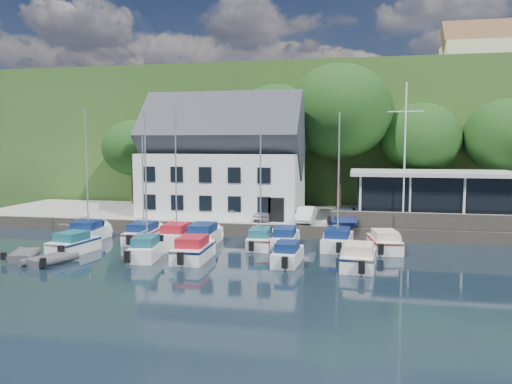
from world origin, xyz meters
The scene contains 36 objects.
ground centered at (0.00, 0.00, 0.00)m, with size 180.00×180.00×0.00m, color black.
quay centered at (0.00, 17.50, 0.50)m, with size 60.00×13.00×1.00m, color #999993.
quay_face centered at (0.00, 11.00, 0.50)m, with size 60.00×0.30×1.00m, color #6B6255.
hillside centered at (0.00, 62.00, 8.00)m, with size 160.00×75.00×16.00m, color #26491B.
field_patch centered at (8.00, 70.00, 16.15)m, with size 50.00×30.00×0.30m, color #576231.
farmhouse centered at (22.00, 52.00, 20.10)m, with size 10.40×7.00×8.20m, color beige, non-canonical shape.
harbor_building centered at (-7.00, 16.50, 5.35)m, with size 14.40×8.20×8.70m, color white, non-canonical shape.
club_pavilion centered at (11.00, 16.00, 3.05)m, with size 13.20×7.20×4.10m, color black, non-canonical shape.
seawall centered at (12.00, 11.40, 1.60)m, with size 18.00×0.50×1.20m, color #6B6255.
gangway centered at (-16.50, 9.00, 0.00)m, with size 1.20×6.00×1.40m, color silver, non-canonical shape.
car_silver centered at (-2.67, 13.31, 1.57)m, with size 1.34×3.32×1.13m, color #AEADB2.
car_white centered at (0.88, 12.85, 1.63)m, with size 1.34×3.85×1.27m, color silver.
car_dgrey centered at (3.92, 12.95, 1.64)m, with size 1.79×4.41×1.28m, color #2B2A2F.
car_blue centered at (4.07, 12.53, 1.66)m, with size 1.51×3.84×1.31m, color #304294.
flagpole centered at (8.48, 12.49, 6.51)m, with size 2.65×0.20×11.02m, color white, non-canonical shape.
tree_0 centered at (-18.48, 22.10, 5.44)m, with size 6.50×6.50×8.88m, color black, non-canonical shape.
tree_1 centered at (-13.09, 22.05, 6.19)m, with size 7.59×7.59×10.38m, color black, non-canonical shape.
tree_2 centered at (-3.05, 22.37, 7.15)m, with size 9.00×9.00×12.30m, color black, non-canonical shape.
tree_3 centered at (3.14, 22.51, 8.10)m, with size 10.39×10.39×14.20m, color black, non-canonical shape.
tree_4 centered at (10.87, 22.80, 6.15)m, with size 7.53×7.53×10.29m, color black, non-canonical shape.
tree_5 centered at (18.32, 22.41, 6.26)m, with size 7.70×7.70×10.53m, color black, non-canonical shape.
boat_r1_0 centered at (-15.19, 7.07, 4.61)m, with size 2.12×5.67×9.23m, color white, non-canonical shape.
boat_r1_1 centered at (-10.82, 7.52, 4.47)m, with size 2.05×6.28×8.93m, color white, non-canonical shape.
boat_r1_2 centered at (-8.04, 7.05, 4.68)m, with size 2.00×5.89×9.37m, color white, non-canonical shape.
boat_r1_3 centered at (-6.04, 7.26, 0.79)m, with size 2.08×6.56×1.57m, color white, non-canonical shape.
boat_r1_4 centered at (-1.78, 7.25, 4.18)m, with size 1.74×6.07×8.36m, color white, non-canonical shape.
boat_r1_5 centered at (-0.05, 7.76, 0.71)m, with size 1.80×6.27×1.43m, color white, non-canonical shape.
boat_r1_6 centered at (3.66, 7.95, 4.38)m, with size 2.04×6.50×8.75m, color white, non-canonical shape.
boat_r1_7 centered at (6.86, 7.59, 0.73)m, with size 1.93×5.56×1.46m, color white, non-canonical shape.
boat_r2_0 centered at (-13.83, 2.80, 0.73)m, with size 2.00×5.14×1.46m, color white, non-canonical shape.
boat_r2_1 centered at (-8.29, 2.30, 4.49)m, with size 1.72×5.73×8.99m, color white, non-canonical shape.
boat_r2_2 centered at (-5.19, 2.39, 0.77)m, with size 2.10×5.72×1.54m, color white, non-canonical shape.
boat_r2_3 centered at (0.82, 2.65, 0.69)m, with size 1.60×5.17×1.39m, color white, non-canonical shape.
boat_r2_4 centered at (5.11, 2.34, 0.76)m, with size 2.06×5.35×1.51m, color white, non-canonical shape.
dinghy_0 centered at (-15.94, 0.49, 0.34)m, with size 1.73×2.88×0.67m, color #3D3C42, non-canonical shape.
dinghy_1 centered at (-13.49, -0.45, 0.35)m, with size 1.78×2.96×0.69m, color #3D3C42, non-canonical shape.
Camera 1 is at (4.91, -27.36, 7.32)m, focal length 35.00 mm.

